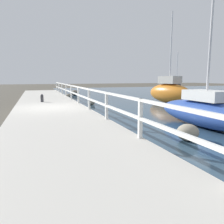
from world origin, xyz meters
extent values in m
plane|color=#4C473D|center=(0.00, 0.00, 0.00)|extent=(120.00, 120.00, 0.00)
cube|color=beige|center=(0.00, 0.00, 0.15)|extent=(3.91, 36.00, 0.30)
cube|color=white|center=(1.86, -7.36, 0.85)|extent=(0.10, 0.10, 1.09)
cube|color=white|center=(1.86, -4.42, 0.85)|extent=(0.10, 0.10, 1.09)
cube|color=white|center=(1.86, -1.47, 0.85)|extent=(0.10, 0.10, 1.09)
cube|color=white|center=(1.86, 1.47, 0.85)|extent=(0.10, 0.10, 1.09)
cube|color=white|center=(1.86, 4.42, 0.85)|extent=(0.10, 0.10, 1.09)
cube|color=white|center=(1.86, 7.36, 0.85)|extent=(0.10, 0.10, 1.09)
cube|color=white|center=(1.86, 10.31, 0.85)|extent=(0.10, 0.10, 1.09)
cube|color=white|center=(1.86, 13.25, 0.85)|extent=(0.10, 0.10, 1.09)
cube|color=white|center=(1.86, 16.20, 0.85)|extent=(0.10, 0.10, 1.09)
cube|color=white|center=(1.86, 0.00, 1.35)|extent=(0.09, 32.50, 0.08)
cube|color=white|center=(1.86, 0.00, 0.85)|extent=(0.09, 32.50, 0.08)
ellipsoid|color=slate|center=(3.44, 12.07, 0.29)|extent=(0.77, 0.70, 0.58)
ellipsoid|color=gray|center=(3.62, -7.15, 0.26)|extent=(0.70, 0.63, 0.52)
ellipsoid|color=gray|center=(2.50, 10.10, 0.16)|extent=(0.44, 0.40, 0.33)
ellipsoid|color=#666056|center=(3.37, 11.96, 0.26)|extent=(0.69, 0.62, 0.51)
ellipsoid|color=gray|center=(3.02, 2.67, 0.20)|extent=(0.54, 0.48, 0.40)
cylinder|color=#333338|center=(-0.36, 3.01, 0.51)|extent=(0.20, 0.20, 0.41)
sphere|color=#333338|center=(-0.36, 3.01, 0.75)|extent=(0.18, 0.18, 0.18)
ellipsoid|color=#2D4C9E|center=(5.51, -5.81, 0.53)|extent=(1.64, 5.29, 1.05)
cube|color=silver|center=(5.51, -5.81, 1.26)|extent=(1.08, 1.77, 0.40)
cylinder|color=silver|center=(5.51, -5.81, 3.93)|extent=(0.09, 0.09, 5.75)
ellipsoid|color=black|center=(19.28, 15.25, 0.62)|extent=(2.51, 3.63, 1.23)
cube|color=beige|center=(19.28, 15.25, 1.43)|extent=(1.31, 1.43, 0.38)
cylinder|color=silver|center=(19.28, 15.25, 3.50)|extent=(0.09, 0.09, 4.52)
ellipsoid|color=orange|center=(9.05, 1.93, 0.75)|extent=(2.34, 4.15, 1.49)
cube|color=beige|center=(9.05, 1.93, 1.79)|extent=(1.36, 1.73, 0.57)
cylinder|color=silver|center=(9.05, 1.93, 4.15)|extent=(0.09, 0.09, 5.30)
camera|label=1|loc=(-0.80, -12.58, 1.93)|focal=35.00mm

